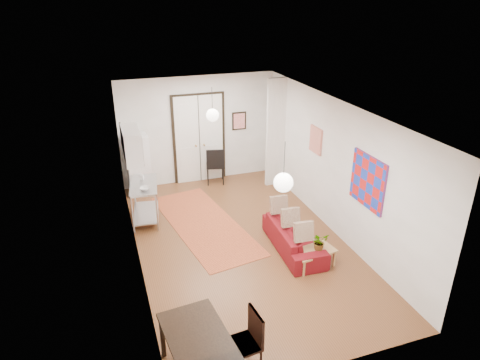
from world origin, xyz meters
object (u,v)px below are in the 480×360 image
object	(u,v)px
fridge	(139,165)
dining_chair_near	(240,335)
black_side_chair	(214,161)
kitchen_counter	(145,197)
coffee_table	(314,252)
sofa	(294,237)
dining_table	(199,343)
dining_chair_far	(240,335)

from	to	relation	value
fridge	dining_chair_near	world-z (taller)	fridge
dining_chair_near	black_side_chair	xyz separation A→B (m)	(1.39, 6.31, 0.07)
kitchen_counter	fridge	xyz separation A→B (m)	(0.06, 1.52, 0.20)
coffee_table	black_side_chair	distance (m)	4.58
sofa	dining_table	world-z (taller)	dining_table
dining_table	dining_chair_far	distance (m)	0.62
sofa	black_side_chair	size ratio (longest dim) A/B	1.80
dining_chair_near	dining_chair_far	size ratio (longest dim) A/B	1.00
coffee_table	dining_chair_far	world-z (taller)	dining_chair_far
kitchen_counter	dining_chair_near	bearing A→B (deg)	-73.49
coffee_table	dining_chair_near	world-z (taller)	dining_chair_near
sofa	dining_chair_near	world-z (taller)	dining_chair_near
black_side_chair	coffee_table	bearing A→B (deg)	112.32
dining_chair_far	sofa	bearing A→B (deg)	135.19
sofa	coffee_table	bearing A→B (deg)	-168.92
black_side_chair	kitchen_counter	bearing A→B (deg)	51.06
coffee_table	fridge	bearing A→B (deg)	121.91
kitchen_counter	black_side_chair	world-z (taller)	black_side_chair
dining_chair_near	sofa	bearing A→B (deg)	135.19
coffee_table	black_side_chair	bearing A→B (deg)	98.95
fridge	coffee_table	bearing A→B (deg)	-60.12
sofa	coffee_table	world-z (taller)	sofa
sofa	dining_table	xyz separation A→B (m)	(-2.60, -2.56, 0.40)
fridge	dining_chair_near	xyz separation A→B (m)	(0.64, -6.21, -0.25)
dining_chair_far	dining_chair_near	bearing A→B (deg)	0.00
kitchen_counter	dining_chair_far	bearing A→B (deg)	-73.49
sofa	dining_chair_far	world-z (taller)	dining_chair_far
black_side_chair	fridge	bearing A→B (deg)	16.21
sofa	dining_chair_far	distance (m)	3.19
kitchen_counter	dining_table	size ratio (longest dim) A/B	0.87
dining_table	coffee_table	bearing A→B (deg)	34.90
fridge	dining_table	size ratio (longest dim) A/B	1.09
kitchen_counter	dining_chair_far	world-z (taller)	dining_chair_far
sofa	black_side_chair	distance (m)	3.90
dining_table	kitchen_counter	bearing A→B (deg)	91.21
dining_chair_far	kitchen_counter	bearing A→B (deg)	-177.25
coffee_table	black_side_chair	xyz separation A→B (m)	(-0.71, 4.51, 0.30)
sofa	kitchen_counter	world-z (taller)	kitchen_counter
dining_table	fridge	bearing A→B (deg)	90.40
dining_chair_far	fridge	bearing A→B (deg)	-179.83
coffee_table	dining_table	xyz separation A→B (m)	(-2.70, -1.89, 0.36)
fridge	kitchen_counter	bearing A→B (deg)	-94.19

